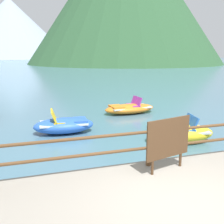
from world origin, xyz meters
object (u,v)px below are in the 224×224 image
pedal_boat_1 (180,133)px  sign_board (168,139)px  pedal_boat_3 (64,125)px  pedal_boat_2 (129,108)px

pedal_boat_1 → sign_board: bearing=-126.7°
pedal_boat_1 → pedal_boat_3: (-3.61, 2.15, -0.01)m
sign_board → pedal_boat_3: 5.10m
pedal_boat_2 → sign_board: bearing=-104.5°
pedal_boat_3 → pedal_boat_2: bearing=33.6°
pedal_boat_1 → pedal_boat_2: 4.48m
pedal_boat_2 → pedal_boat_3: size_ratio=1.17×
pedal_boat_3 → sign_board: bearing=-70.6°
sign_board → pedal_boat_1: (1.94, 2.60, -0.82)m
sign_board → pedal_boat_1: size_ratio=0.50×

